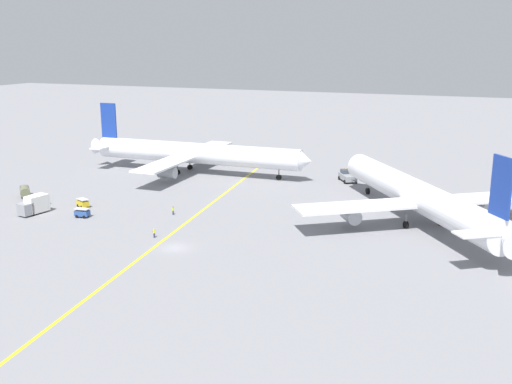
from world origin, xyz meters
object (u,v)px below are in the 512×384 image
Objects in this scene: gse_fuel_bowser_stubby at (25,191)px; airliner_being_pushed at (417,195)px; ground_crew_wing_walker_right at (173,210)px; ground_crew_ramp_agent_by_cones at (154,233)px; pushback_tug at (347,176)px; gse_container_dolly_flat at (39,199)px; gse_baggage_cart_trailing at (82,213)px; airliner_at_gate_left at (195,153)px; gse_catering_truck_tall at (34,205)px; gse_baggage_cart_near_cluster at (83,203)px.

airliner_being_pushed is at bearing 8.82° from gse_fuel_bowser_stubby.
ground_crew_ramp_agent_by_cones is (3.85, -13.20, -0.03)m from ground_crew_wing_walker_right.
pushback_tug is at bearing 124.74° from airliner_being_pushed.
gse_container_dolly_flat is 28.79m from ground_crew_wing_walker_right.
pushback_tug is 61.76m from gse_baggage_cart_trailing.
ground_crew_ramp_agent_by_cones is (-39.56, -25.47, -4.21)m from airliner_being_pushed.
airliner_at_gate_left is 45.48m from gse_catering_truck_tall.
gse_baggage_cart_near_cluster is at bearing -6.92° from gse_fuel_bowser_stubby.
gse_container_dolly_flat is (-52.79, -43.71, -0.07)m from pushback_tug.
gse_catering_truck_tall reaches higher than gse_container_dolly_flat.
gse_fuel_bowser_stubby is 0.78× the size of gse_catering_truck_tall.
airliner_at_gate_left is 41.44m from gse_container_dolly_flat.
airliner_being_pushed is 33.80m from pushback_tug.
airliner_at_gate_left reaches higher than gse_catering_truck_tall.
gse_fuel_bowser_stubby is 14.25m from gse_catering_truck_tall.
airliner_at_gate_left is 38.09m from pushback_tug.
gse_baggage_cart_trailing is 0.61× the size of gse_fuel_bowser_stubby.
gse_baggage_cart_near_cluster is (-6.06, -36.49, -4.17)m from airliner_at_gate_left.
pushback_tug is 1.36× the size of gse_catering_truck_tall.
airliner_being_pushed reaches higher than gse_container_dolly_flat.
gse_baggage_cart_trailing is at bearing -16.31° from gse_container_dolly_flat.
gse_container_dolly_flat is at bearing 123.15° from gse_catering_truck_tall.
gse_container_dolly_flat is at bearing -168.72° from gse_baggage_cart_near_cluster.
gse_baggage_cart_near_cluster is at bearing -174.10° from ground_crew_wing_walker_right.
gse_fuel_bowser_stubby is 16.52m from gse_baggage_cart_near_cluster.
pushback_tug reaches higher than gse_fuel_bowser_stubby.
ground_crew_ramp_agent_by_cones is at bearing -25.82° from gse_baggage_cart_near_cluster.
gse_container_dolly_flat is (-71.93, -16.10, -3.86)m from airliner_being_pushed.
gse_catering_truck_tall reaches higher than pushback_tug.
gse_baggage_cart_trailing is (-1.74, -42.29, -4.17)m from airliner_at_gate_left.
pushback_tug is 68.54m from gse_container_dolly_flat.
gse_baggage_cart_trailing is 10.10m from gse_catering_truck_tall.
ground_crew_ramp_agent_by_cones is (-20.42, -53.07, -0.42)m from pushback_tug.
ground_crew_ramp_agent_by_cones is at bearing -18.45° from gse_fuel_bowser_stubby.
airliner_being_pushed is at bearing 18.96° from gse_baggage_cart_trailing.
airliner_at_gate_left is at bearing 56.95° from gse_fuel_bowser_stubby.
gse_baggage_cart_trailing is (-58.40, -20.06, -4.17)m from airliner_being_pushed.
pushback_tug is 69.58m from gse_catering_truck_tall.
gse_fuel_bowser_stubby reaches higher than gse_baggage_cart_near_cluster.
gse_catering_truck_tall is at bearing -40.89° from gse_fuel_bowser_stubby.
airliner_at_gate_left is 60.86m from airliner_being_pushed.
gse_catering_truck_tall is at bearing -127.53° from gse_baggage_cart_near_cluster.
airliner_being_pushed is at bearing 12.82° from gse_baggage_cart_near_cluster.
pushback_tug reaches higher than ground_crew_wing_walker_right.
airliner_being_pushed reaches higher than ground_crew_ramp_agent_by_cones.
ground_crew_ramp_agent_by_cones is (28.79, -3.87, -0.94)m from gse_catering_truck_tall.
gse_fuel_bowser_stubby is at bearing -171.18° from airliner_being_pushed.
gse_catering_truck_tall is at bearing 172.34° from ground_crew_ramp_agent_by_cones.
gse_container_dolly_flat is 33.71m from ground_crew_ramp_agent_by_cones.
ground_crew_wing_walker_right is at bearing -121.32° from pushback_tug.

